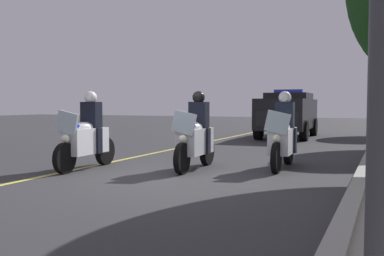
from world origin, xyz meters
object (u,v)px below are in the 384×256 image
(police_motorcycle_lead_left, at_px, (86,137))
(police_motorcycle_lead_right, at_px, (196,137))
(police_motorcycle_trailing, at_px, (283,137))
(police_suv, at_px, (288,113))

(police_motorcycle_lead_left, distance_m, police_motorcycle_lead_right, 2.41)
(police_motorcycle_trailing, bearing_deg, police_suv, -168.91)
(police_suv, bearing_deg, police_motorcycle_lead_right, 0.44)
(police_motorcycle_trailing, relative_size, police_suv, 0.43)
(police_motorcycle_lead_left, relative_size, police_motorcycle_trailing, 1.00)
(police_motorcycle_lead_left, distance_m, police_motorcycle_trailing, 4.35)
(police_suv, bearing_deg, police_motorcycle_lead_left, -11.06)
(police_motorcycle_lead_right, distance_m, police_motorcycle_trailing, 1.95)
(police_motorcycle_lead_right, xyz_separation_m, police_suv, (-10.09, -0.08, 0.37))
(police_motorcycle_lead_left, relative_size, police_motorcycle_lead_right, 1.00)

